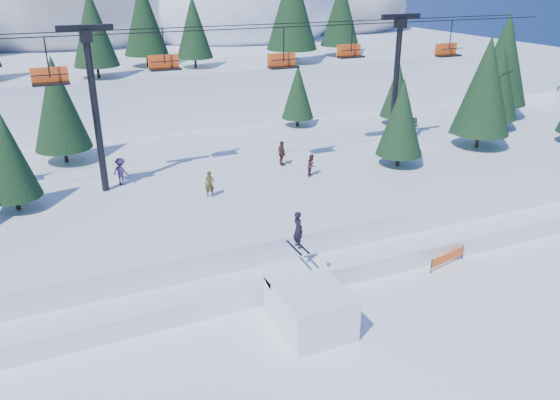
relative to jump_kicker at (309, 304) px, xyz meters
name	(u,v)px	position (x,y,z in m)	size (l,w,h in m)	color
ground	(374,347)	(1.94, -2.66, -1.19)	(160.00, 160.00, 0.00)	white
mid_shelf	(237,188)	(1.94, 15.34, 0.06)	(70.00, 22.00, 2.50)	white
berm	(297,258)	(1.94, 5.34, -0.64)	(70.00, 6.00, 1.10)	white
mountain_ridge	(77,16)	(-3.12, 70.67, 8.46)	(119.00, 60.30, 26.46)	white
jump_kicker	(309,304)	(0.00, 0.00, 0.00)	(3.12, 4.35, 5.31)	white
chairlift	(251,73)	(3.17, 15.39, 8.14)	(46.00, 3.21, 10.28)	black
conifer_stand	(266,102)	(4.48, 15.90, 5.93)	(63.73, 17.64, 9.79)	black
distant_skiers	(223,163)	(0.81, 14.95, 2.18)	(34.75, 6.82, 1.85)	#45221D
banner_near	(448,257)	(9.81, 1.90, -0.65)	(2.79, 0.67, 0.90)	black
banner_far	(491,236)	(14.05, 3.00, -0.65)	(2.61, 1.22, 0.90)	black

